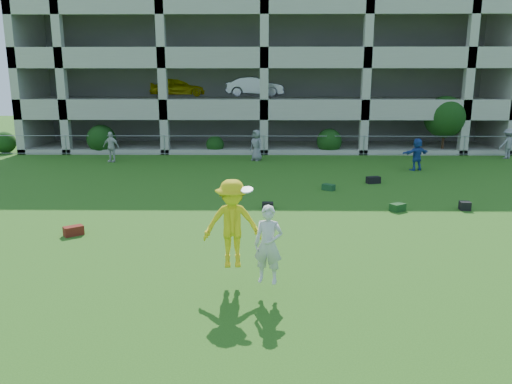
{
  "coord_description": "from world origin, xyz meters",
  "views": [
    {
      "loc": [
        -0.08,
        -10.85,
        4.6
      ],
      "look_at": [
        -0.26,
        3.0,
        1.4
      ],
      "focal_mm": 35.0,
      "sensor_mm": 36.0,
      "label": 1
    }
  ],
  "objects_px": {
    "bystander_f": "(508,144)",
    "crate_d": "(465,206)",
    "bystander_c": "(256,145)",
    "bystander_d": "(417,154)",
    "bystander_b": "(111,147)",
    "parking_garage": "(264,58)",
    "frisbee_contest": "(239,227)"
  },
  "relations": [
    {
      "from": "bystander_f",
      "to": "crate_d",
      "type": "xyz_separation_m",
      "value": [
        -6.92,
        -11.54,
        -0.71
      ]
    },
    {
      "from": "crate_d",
      "to": "parking_garage",
      "type": "relative_size",
      "value": 0.01
    },
    {
      "from": "bystander_f",
      "to": "crate_d",
      "type": "bearing_deg",
      "value": 40.55
    },
    {
      "from": "bystander_b",
      "to": "parking_garage",
      "type": "bearing_deg",
      "value": 67.87
    },
    {
      "from": "bystander_f",
      "to": "parking_garage",
      "type": "distance_m",
      "value": 17.89
    },
    {
      "from": "bystander_f",
      "to": "parking_garage",
      "type": "xyz_separation_m",
      "value": [
        -14.04,
        9.82,
        5.15
      ]
    },
    {
      "from": "bystander_d",
      "to": "crate_d",
      "type": "height_order",
      "value": "bystander_d"
    },
    {
      "from": "bystander_f",
      "to": "frisbee_contest",
      "type": "bearing_deg",
      "value": 32.82
    },
    {
      "from": "bystander_f",
      "to": "bystander_c",
      "type": "bearing_deg",
      "value": -14.96
    },
    {
      "from": "crate_d",
      "to": "bystander_f",
      "type": "bearing_deg",
      "value": 59.03
    },
    {
      "from": "bystander_d",
      "to": "crate_d",
      "type": "xyz_separation_m",
      "value": [
        -0.58,
        -7.74,
        -0.66
      ]
    },
    {
      "from": "bystander_b",
      "to": "bystander_d",
      "type": "bearing_deg",
      "value": 6.48
    },
    {
      "from": "bystander_c",
      "to": "bystander_d",
      "type": "relative_size",
      "value": 1.06
    },
    {
      "from": "bystander_b",
      "to": "frisbee_contest",
      "type": "relative_size",
      "value": 0.79
    },
    {
      "from": "bystander_b",
      "to": "bystander_f",
      "type": "bearing_deg",
      "value": 18.43
    },
    {
      "from": "crate_d",
      "to": "parking_garage",
      "type": "xyz_separation_m",
      "value": [
        -7.12,
        21.36,
        5.86
      ]
    },
    {
      "from": "frisbee_contest",
      "to": "parking_garage",
      "type": "xyz_separation_m",
      "value": [
        0.59,
        28.08,
        4.63
      ]
    },
    {
      "from": "crate_d",
      "to": "parking_garage",
      "type": "height_order",
      "value": "parking_garage"
    },
    {
      "from": "bystander_d",
      "to": "frisbee_contest",
      "type": "bearing_deg",
      "value": 38.45
    },
    {
      "from": "bystander_c",
      "to": "frisbee_contest",
      "type": "relative_size",
      "value": 0.82
    },
    {
      "from": "parking_garage",
      "to": "crate_d",
      "type": "bearing_deg",
      "value": -71.57
    },
    {
      "from": "bystander_c",
      "to": "bystander_f",
      "type": "xyz_separation_m",
      "value": [
        14.45,
        0.89,
        -0.0
      ]
    },
    {
      "from": "bystander_c",
      "to": "crate_d",
      "type": "distance_m",
      "value": 13.06
    },
    {
      "from": "bystander_b",
      "to": "parking_garage",
      "type": "distance_m",
      "value": 15.01
    },
    {
      "from": "crate_d",
      "to": "frisbee_contest",
      "type": "height_order",
      "value": "frisbee_contest"
    },
    {
      "from": "bystander_b",
      "to": "bystander_f",
      "type": "xyz_separation_m",
      "value": [
        22.49,
        1.45,
        0.03
      ]
    },
    {
      "from": "bystander_c",
      "to": "crate_d",
      "type": "bearing_deg",
      "value": -8.45
    },
    {
      "from": "bystander_d",
      "to": "crate_d",
      "type": "bearing_deg",
      "value": 63.94
    },
    {
      "from": "bystander_f",
      "to": "frisbee_contest",
      "type": "distance_m",
      "value": 23.4
    },
    {
      "from": "bystander_b",
      "to": "bystander_c",
      "type": "height_order",
      "value": "bystander_c"
    },
    {
      "from": "bystander_b",
      "to": "frisbee_contest",
      "type": "bearing_deg",
      "value": -50.2
    },
    {
      "from": "bystander_f",
      "to": "crate_d",
      "type": "height_order",
      "value": "bystander_f"
    }
  ]
}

